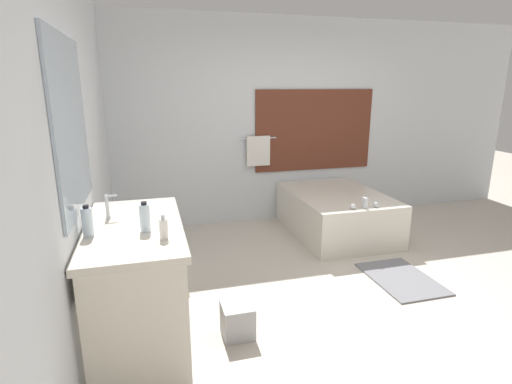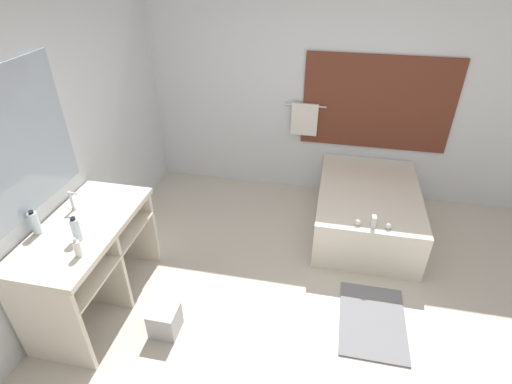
# 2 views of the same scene
# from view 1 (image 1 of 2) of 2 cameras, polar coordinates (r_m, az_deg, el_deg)

# --- Properties ---
(ground_plane) EXTENTS (16.00, 16.00, 0.00)m
(ground_plane) POSITION_cam_1_polar(r_m,az_deg,el_deg) (3.89, 13.58, -13.59)
(ground_plane) COLOR beige
(ground_plane) RESTS_ON ground
(wall_back_with_blinds) EXTENTS (7.40, 0.13, 2.70)m
(wall_back_with_blinds) POSITION_cam_1_polar(r_m,az_deg,el_deg) (5.49, 3.35, 9.89)
(wall_back_with_blinds) COLOR silver
(wall_back_with_blinds) RESTS_ON ground_plane
(wall_left_with_mirror) EXTENTS (0.08, 7.40, 2.70)m
(wall_left_with_mirror) POSITION_cam_1_polar(r_m,az_deg,el_deg) (3.03, -24.66, 4.56)
(wall_left_with_mirror) COLOR silver
(wall_left_with_mirror) RESTS_ON ground_plane
(vanity_counter) EXTENTS (0.66, 1.30, 0.89)m
(vanity_counter) POSITION_cam_1_polar(r_m,az_deg,el_deg) (3.04, -16.64, -8.75)
(vanity_counter) COLOR beige
(vanity_counter) RESTS_ON ground_plane
(sink_faucet) EXTENTS (0.09, 0.04, 0.18)m
(sink_faucet) POSITION_cam_1_polar(r_m,az_deg,el_deg) (3.10, -20.42, -2.01)
(sink_faucet) COLOR silver
(sink_faucet) RESTS_ON vanity_counter
(bathtub) EXTENTS (1.08, 1.53, 0.65)m
(bathtub) POSITION_cam_1_polar(r_m,az_deg,el_deg) (5.16, 11.34, -2.68)
(bathtub) COLOR silver
(bathtub) RESTS_ON ground_plane
(water_bottle_1) EXTENTS (0.07, 0.07, 0.21)m
(water_bottle_1) POSITION_cam_1_polar(r_m,az_deg,el_deg) (2.75, -15.60, -3.55)
(water_bottle_1) COLOR silver
(water_bottle_1) RESTS_ON vanity_counter
(water_bottle_2) EXTENTS (0.07, 0.07, 0.21)m
(water_bottle_2) POSITION_cam_1_polar(r_m,az_deg,el_deg) (2.78, -22.95, -3.95)
(water_bottle_2) COLOR silver
(water_bottle_2) RESTS_ON vanity_counter
(soap_dispenser) EXTENTS (0.05, 0.05, 0.16)m
(soap_dispenser) POSITION_cam_1_polar(r_m,az_deg,el_deg) (2.59, -13.07, -5.11)
(soap_dispenser) COLOR white
(soap_dispenser) RESTS_ON vanity_counter
(waste_bin) EXTENTS (0.23, 0.23, 0.25)m
(waste_bin) POSITION_cam_1_polar(r_m,az_deg,el_deg) (3.15, -2.65, -17.83)
(waste_bin) COLOR #B2B2B2
(waste_bin) RESTS_ON ground_plane
(bath_mat) EXTENTS (0.57, 0.82, 0.02)m
(bath_mat) POSITION_cam_1_polar(r_m,az_deg,el_deg) (4.23, 20.03, -11.53)
(bath_mat) COLOR slate
(bath_mat) RESTS_ON ground_plane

